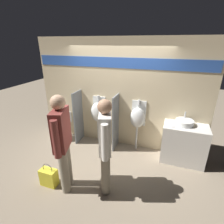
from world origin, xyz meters
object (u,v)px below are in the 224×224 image
Objects in this scene: sink_basin at (184,122)px; person_in_vest at (105,144)px; urinal_far at (138,118)px; cell_phone at (173,126)px; urinal_near_counter at (98,112)px; toilet at (62,128)px; shopping_bag at (49,177)px; person_with_lanyard at (62,141)px.

sink_basin is 0.22× the size of person_in_vest.
person_in_vest is at bearing -99.24° from urinal_far.
person_in_vest reaches higher than sink_basin.
cell_phone is 0.11× the size of urinal_near_counter.
cell_phone is 0.08× the size of person_in_vest.
urinal_far is 1.48× the size of toilet.
cell_phone is 0.85m from urinal_far.
person_in_vest reaches higher than toilet.
shopping_bag is (0.79, -1.61, -0.14)m from toilet.
cell_phone is 1.88m from urinal_near_counter.
person_in_vest is at bearing -132.25° from sink_basin.
toilet is (-2.92, 0.08, -0.59)m from cell_phone.
sink_basin is 0.30× the size of urinal_far.
sink_basin is 1.92m from person_in_vest.
shopping_bag is at bearing -98.32° from urinal_near_counter.
toilet is at bearing 34.04° from person_in_vest.
urinal_near_counter is at bearing 180.00° from urinal_far.
urinal_far is at bearing 53.55° from shopping_bag.
sink_basin is 2.10m from urinal_near_counter.
person_in_vest is at bearing -61.86° from urinal_near_counter.
urinal_far reaches higher than cell_phone.
cell_phone is at bearing 35.71° from shopping_bag.
urinal_far is at bearing 175.05° from sink_basin.
urinal_far is (1.05, 0.00, 0.00)m from urinal_near_counter.
person_in_vest is (0.81, -1.51, 0.11)m from urinal_near_counter.
urinal_near_counter is 1.48× the size of toilet.
urinal_far is (-1.04, 0.09, -0.08)m from sink_basin.
cell_phone is at bearing -1.55° from toilet.
urinal_near_counter reaches higher than cell_phone.
person_in_vest is (-1.06, -1.26, 0.08)m from cell_phone.
urinal_near_counter is 2.68× the size of shopping_bag.
cell_phone is 2.98m from toilet.
person_in_vest is at bearing -91.22° from person_with_lanyard.
sink_basin is at bearing 1.46° from toilet.
toilet is 1.80m from shopping_bag.
urinal_far is 2.19m from toilet.
toilet is at bearing 178.45° from cell_phone.
shopping_bag is at bearing 82.42° from person_with_lanyard.
cell_phone is 2.30m from person_with_lanyard.
sink_basin is 0.21× the size of person_with_lanyard.
toilet is (-3.15, -0.08, -0.64)m from sink_basin.
toilet is (-2.11, -0.17, -0.56)m from urinal_far.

